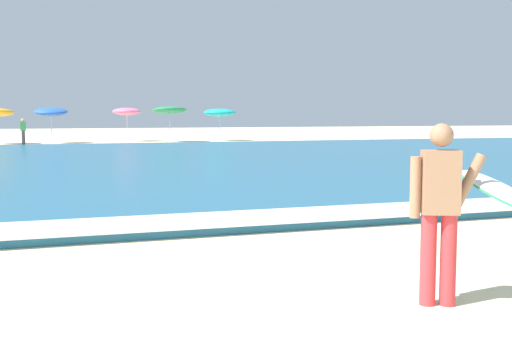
% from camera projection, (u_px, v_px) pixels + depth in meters
% --- Properties ---
extents(sea, '(120.00, 28.00, 0.14)m').
position_uv_depth(sea, '(91.00, 163.00, 22.06)').
color(sea, '#1E6084').
rests_on(sea, ground).
extents(surf_foam, '(120.00, 1.45, 0.01)m').
position_uv_depth(surf_foam, '(140.00, 223.00, 9.37)').
color(surf_foam, white).
rests_on(surf_foam, sea).
extents(surfer_with_board, '(1.30, 2.24, 1.73)m').
position_uv_depth(surfer_with_board, '(464.00, 199.00, 5.72)').
color(surfer_with_board, red).
rests_on(surfer_with_board, ground).
extents(beach_umbrella_3, '(2.06, 2.10, 2.35)m').
position_uv_depth(beach_umbrella_3, '(51.00, 112.00, 38.47)').
color(beach_umbrella_3, beige).
rests_on(beach_umbrella_3, ground).
extents(beach_umbrella_4, '(1.90, 1.91, 2.28)m').
position_uv_depth(beach_umbrella_4, '(127.00, 112.00, 41.27)').
color(beach_umbrella_4, beige).
rests_on(beach_umbrella_4, ground).
extents(beach_umbrella_5, '(2.25, 2.29, 2.44)m').
position_uv_depth(beach_umbrella_5, '(169.00, 110.00, 40.36)').
color(beach_umbrella_5, beige).
rests_on(beach_umbrella_5, ground).
extents(beach_umbrella_6, '(2.23, 2.23, 2.23)m').
position_uv_depth(beach_umbrella_6, '(220.00, 113.00, 42.52)').
color(beach_umbrella_6, beige).
rests_on(beach_umbrella_6, ground).
extents(beachgoer_near_row_left, '(0.32, 0.20, 1.58)m').
position_uv_depth(beachgoer_near_row_left, '(23.00, 131.00, 37.30)').
color(beachgoer_near_row_left, '#383842').
rests_on(beachgoer_near_row_left, ground).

